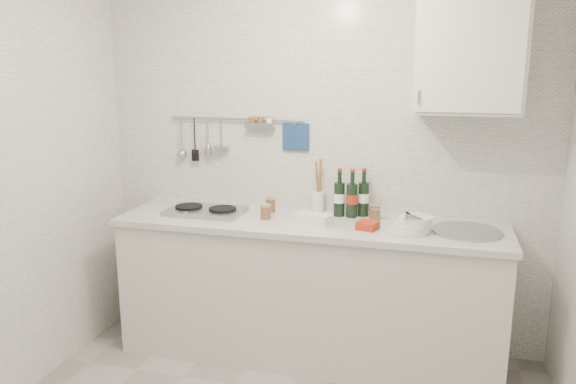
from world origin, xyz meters
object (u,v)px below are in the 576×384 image
object	(u,v)px
plate_stack_hob	(203,211)
plate_stack_sink	(413,224)
utensil_crock	(318,199)
wine_bottles	(352,193)
wall_cabinet	(469,52)

from	to	relation	value
plate_stack_hob	plate_stack_sink	xyz separation A→B (m)	(1.37, -0.09, 0.03)
utensil_crock	plate_stack_hob	bearing A→B (deg)	-161.71
wine_bottles	plate_stack_hob	bearing A→B (deg)	-169.92
plate_stack_hob	utensil_crock	world-z (taller)	utensil_crock
plate_stack_sink	wall_cabinet	bearing A→B (deg)	37.69
wall_cabinet	utensil_crock	size ratio (longest dim) A/B	1.95
wall_cabinet	plate_stack_sink	xyz separation A→B (m)	(-0.26, -0.20, -0.98)
wall_cabinet	wine_bottles	xyz separation A→B (m)	(-0.66, 0.06, -0.87)
wine_bottles	utensil_crock	distance (m)	0.26
wall_cabinet	wine_bottles	bearing A→B (deg)	174.99
utensil_crock	wine_bottles	bearing A→B (deg)	-16.40
wine_bottles	plate_stack_sink	bearing A→B (deg)	-32.61
plate_stack_hob	plate_stack_sink	bearing A→B (deg)	-3.59
plate_stack_hob	wine_bottles	distance (m)	0.99
utensil_crock	wall_cabinet	bearing A→B (deg)	-8.08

